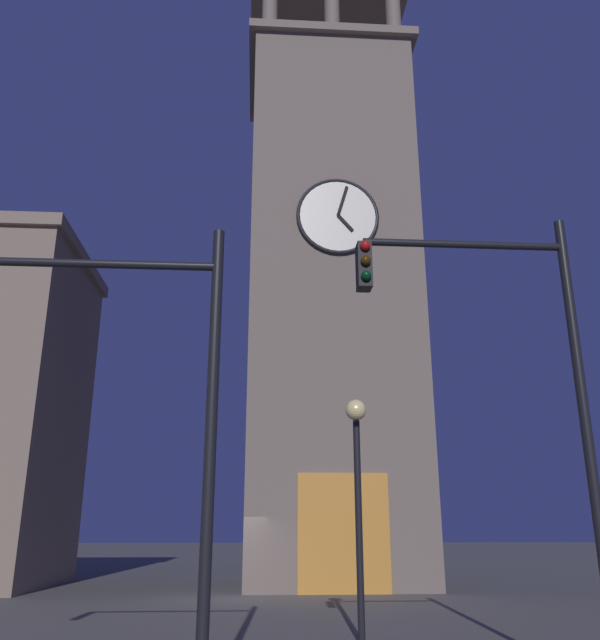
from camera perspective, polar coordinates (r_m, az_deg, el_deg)
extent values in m
plane|color=#56544F|center=(22.60, -6.41, -22.97)|extent=(200.00, 200.00, 0.00)
cube|color=#75665B|center=(28.67, 2.59, 1.48)|extent=(6.93, 6.50, 23.08)
cube|color=#75665B|center=(34.39, 2.30, 20.27)|extent=(7.53, 7.10, 0.40)
cylinder|color=#75665B|center=(33.86, 8.11, 24.89)|extent=(0.70, 0.70, 2.93)
cylinder|color=#75665B|center=(33.48, 2.79, 25.30)|extent=(0.70, 0.70, 2.93)
cylinder|color=#75665B|center=(33.33, -2.64, 25.53)|extent=(0.70, 0.70, 2.93)
cylinder|color=#75665B|center=(37.83, 6.41, 19.50)|extent=(0.70, 0.70, 2.93)
cylinder|color=#75665B|center=(37.49, 1.82, 19.78)|extent=(0.70, 0.70, 2.93)
cylinder|color=#75665B|center=(37.36, -2.84, 19.95)|extent=(0.70, 0.70, 2.93)
cube|color=#75665B|center=(36.54, 2.23, 24.38)|extent=(7.53, 7.10, 0.40)
cylinder|color=black|center=(37.58, 2.20, 26.10)|extent=(0.12, 0.12, 2.64)
cylinder|color=silver|center=(26.64, 3.31, 9.00)|extent=(3.19, 0.12, 3.19)
torus|color=black|center=(26.62, 3.31, 9.02)|extent=(3.35, 0.16, 3.35)
cube|color=black|center=(26.44, 3.97, 8.43)|extent=(0.66, 0.06, 0.74)
cube|color=black|center=(26.88, 3.72, 10.32)|extent=(0.50, 0.06, 1.33)
cube|color=orange|center=(23.89, 3.81, -17.95)|extent=(3.20, 0.24, 4.00)
cylinder|color=black|center=(8.71, -7.83, -10.97)|extent=(0.16, 0.16, 6.15)
cylinder|color=black|center=(9.72, -19.76, 4.68)|extent=(4.23, 0.12, 0.12)
cylinder|color=black|center=(10.65, 23.69, -8.98)|extent=(0.16, 0.16, 6.85)
cylinder|color=black|center=(10.83, 14.05, 6.39)|extent=(3.24, 0.12, 0.12)
cube|color=black|center=(10.29, 5.58, 4.64)|extent=(0.22, 0.30, 0.75)
sphere|color=red|center=(10.23, 5.70, 6.45)|extent=(0.16, 0.16, 0.16)
sphere|color=#392705|center=(10.13, 5.74, 5.16)|extent=(0.16, 0.16, 0.16)
sphere|color=#063316|center=(10.04, 5.78, 3.85)|extent=(0.16, 0.16, 0.16)
cylinder|color=black|center=(13.76, 5.15, -17.49)|extent=(0.14, 0.14, 4.25)
sphere|color=#F9DB8C|center=(13.98, 4.89, -7.82)|extent=(0.44, 0.44, 0.44)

